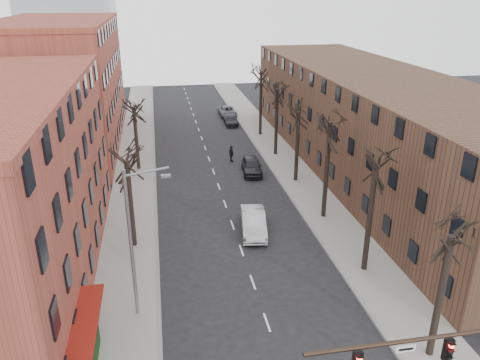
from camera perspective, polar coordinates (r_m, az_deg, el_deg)
sidewalk_left at (r=50.95m, az=-12.64°, el=1.70°), size 4.00×90.00×0.15m
sidewalk_right at (r=52.59m, az=5.03°, el=2.82°), size 4.00×90.00×0.15m
building_left_far at (r=58.75m, az=-20.91°, el=10.53°), size 12.00×28.00×14.00m
building_right at (r=49.42m, az=15.80°, el=6.76°), size 12.00×50.00×10.00m
tree_right_a at (r=27.46m, az=22.01°, el=-19.22°), size 5.20×5.20×10.00m
tree_right_b at (r=32.97m, az=14.83°, el=-10.60°), size 5.20×5.20×10.80m
tree_right_c at (r=39.35m, az=10.09°, el=-4.51°), size 5.20×5.20×11.60m
tree_right_d at (r=46.23m, az=6.77°, el=-0.14°), size 5.20×5.20×10.00m
tree_right_e at (r=53.43m, az=4.33°, el=3.07°), size 5.20×5.20×10.80m
tree_right_f at (r=60.82m, az=2.47°, el=5.51°), size 5.20×5.20×11.60m
tree_left_a at (r=35.49m, az=-12.70°, el=-7.86°), size 5.20×5.20×9.50m
tree_left_b at (r=50.02m, az=-12.20°, el=1.26°), size 5.20×5.20×9.50m
streetlight at (r=26.05m, az=-12.84°, el=-6.95°), size 2.45×0.22×9.03m
silver_sedan at (r=36.14m, az=1.65°, el=-5.17°), size 2.46×5.32×1.69m
parked_car_near at (r=47.70m, az=1.43°, el=1.75°), size 2.33×4.84×1.60m
parked_car_mid at (r=65.44m, az=-1.14°, el=7.29°), size 1.88×4.34×1.24m
parked_car_far at (r=70.08m, az=-1.54°, el=8.36°), size 2.37×5.04×1.39m
pedestrian_crossing at (r=50.89m, az=-1.06°, el=3.23°), size 0.69×1.15×1.83m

